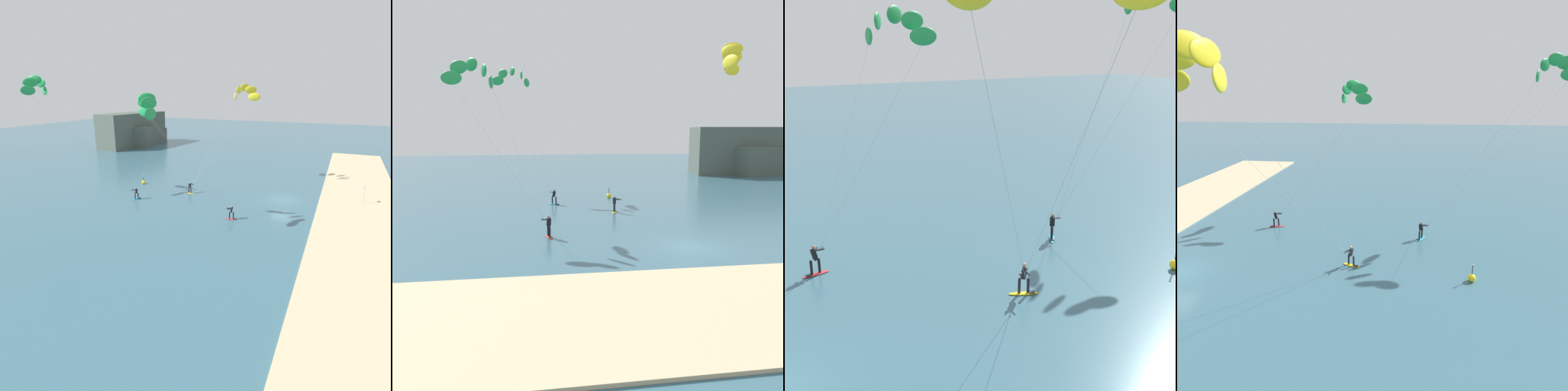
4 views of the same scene
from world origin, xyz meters
The scene contains 7 objects.
ground_plane centered at (0.00, 0.00, 0.00)m, with size 240.00×240.00×0.00m, color #386070.
sand_strip centered at (0.00, -9.56, 0.08)m, with size 80.00×9.96×0.16m, color #C6B289.
kitesurfer_nearshore centered at (-12.38, 28.87, 14.23)m, with size 7.82×13.22×16.04m.
kitesurfer_mid_water centered at (-15.23, 10.76, 12.25)m, with size 8.64×9.85×13.97m.
kitesurfer_far_out centered at (5.89, 8.07, 13.45)m, with size 11.22×8.38×15.23m.
marker_buoy centered at (-1.38, 21.66, 0.30)m, with size 0.56×0.56×1.38m.
distant_headland centered at (31.96, 46.39, 3.31)m, with size 23.02×14.06×8.73m.
Camera 2 is at (-11.16, -25.84, 7.76)m, focal length 37.74 mm.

